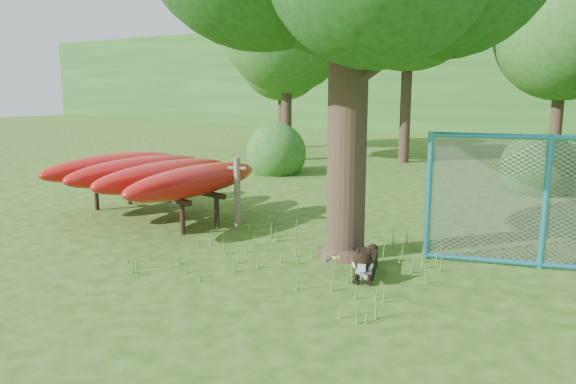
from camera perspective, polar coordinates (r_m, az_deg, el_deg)
The scene contains 11 objects.
ground at distance 8.12m, azimuth -6.30°, elevation -8.08°, with size 80.00×80.00×0.00m, color #244B0F.
wooden_post at distance 10.55m, azimuth -5.17°, elevation 0.23°, with size 0.35×0.21×1.29m.
kayak_rack at distance 11.41m, azimuth -13.69°, elevation 1.89°, with size 3.68×3.68×1.18m.
husky_dog at distance 7.95m, azimuth 7.87°, elevation -7.17°, with size 0.62×1.10×0.51m.
fence_section at distance 8.78m, azimuth 24.70°, elevation -0.99°, with size 3.16×1.23×3.24m.
wildflower_clump at distance 8.05m, azimuth 4.83°, elevation -6.80°, with size 0.11×0.10×0.24m.
bg_tree_a at distance 19.61m, azimuth -0.15°, elevation 16.35°, with size 4.40×4.40×6.70m.
bg_tree_c at distance 19.00m, azimuth 26.25°, elevation 14.30°, with size 4.00×4.00×6.12m.
bg_tree_f at distance 23.45m, azimuth -0.60°, elevation 13.62°, with size 3.60×3.60×5.55m.
shrub_left at distance 16.84m, azimuth -1.22°, elevation 1.93°, with size 1.80×1.80×1.80m, color #22591C.
shrub_mid at distance 15.16m, azimuth 23.87°, elevation -0.02°, with size 1.80×1.80×1.80m, color #22591C.
Camera 1 is at (5.30, -5.56, 2.64)m, focal length 35.00 mm.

